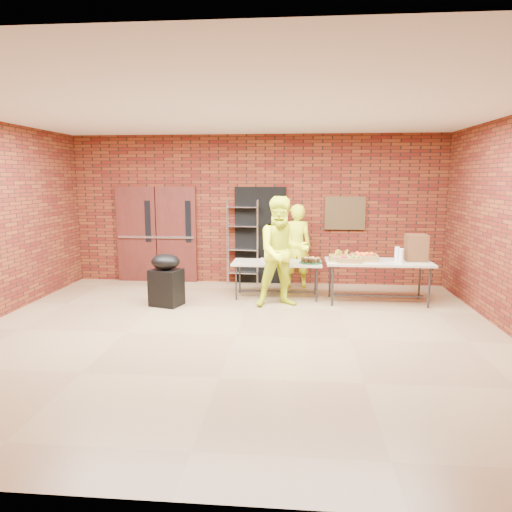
{
  "coord_description": "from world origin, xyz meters",
  "views": [
    {
      "loc": [
        0.84,
        -6.34,
        2.28
      ],
      "look_at": [
        0.18,
        1.4,
        0.95
      ],
      "focal_mm": 32.0,
      "sensor_mm": 36.0,
      "label": 1
    }
  ],
  "objects_px": {
    "table_right": "(378,265)",
    "wire_rack": "(243,243)",
    "volunteer_woman": "(296,246)",
    "table_left": "(277,265)",
    "volunteer_man": "(282,252)",
    "coffee_dispenser": "(416,248)",
    "covered_grill": "(166,280)"
  },
  "relations": [
    {
      "from": "table_right",
      "to": "volunteer_man",
      "type": "distance_m",
      "value": 1.81
    },
    {
      "from": "table_right",
      "to": "volunteer_man",
      "type": "height_order",
      "value": "volunteer_man"
    },
    {
      "from": "volunteer_woman",
      "to": "wire_rack",
      "type": "bearing_deg",
      "value": -18.73
    },
    {
      "from": "table_right",
      "to": "wire_rack",
      "type": "bearing_deg",
      "value": 154.19
    },
    {
      "from": "table_left",
      "to": "table_right",
      "type": "distance_m",
      "value": 1.88
    },
    {
      "from": "table_left",
      "to": "table_right",
      "type": "relative_size",
      "value": 0.89
    },
    {
      "from": "table_left",
      "to": "coffee_dispenser",
      "type": "xyz_separation_m",
      "value": [
        2.55,
        -0.13,
        0.39
      ]
    },
    {
      "from": "wire_rack",
      "to": "table_right",
      "type": "relative_size",
      "value": 0.96
    },
    {
      "from": "table_right",
      "to": "covered_grill",
      "type": "bearing_deg",
      "value": -172.17
    },
    {
      "from": "covered_grill",
      "to": "volunteer_woman",
      "type": "height_order",
      "value": "volunteer_woman"
    },
    {
      "from": "table_left",
      "to": "volunteer_man",
      "type": "height_order",
      "value": "volunteer_man"
    },
    {
      "from": "volunteer_woman",
      "to": "volunteer_man",
      "type": "relative_size",
      "value": 0.89
    },
    {
      "from": "coffee_dispenser",
      "to": "volunteer_woman",
      "type": "bearing_deg",
      "value": 156.5
    },
    {
      "from": "wire_rack",
      "to": "volunteer_man",
      "type": "xyz_separation_m",
      "value": [
        0.9,
        -1.66,
        0.07
      ]
    },
    {
      "from": "covered_grill",
      "to": "volunteer_woman",
      "type": "bearing_deg",
      "value": 50.34
    },
    {
      "from": "table_right",
      "to": "volunteer_woman",
      "type": "xyz_separation_m",
      "value": [
        -1.5,
        1.03,
        0.16
      ]
    },
    {
      "from": "wire_rack",
      "to": "volunteer_woman",
      "type": "height_order",
      "value": "wire_rack"
    },
    {
      "from": "table_left",
      "to": "coffee_dispenser",
      "type": "relative_size",
      "value": 3.48
    },
    {
      "from": "covered_grill",
      "to": "volunteer_man",
      "type": "distance_m",
      "value": 2.15
    },
    {
      "from": "wire_rack",
      "to": "volunteer_woman",
      "type": "distance_m",
      "value": 1.18
    },
    {
      "from": "volunteer_woman",
      "to": "volunteer_man",
      "type": "bearing_deg",
      "value": 73.65
    },
    {
      "from": "wire_rack",
      "to": "table_left",
      "type": "xyz_separation_m",
      "value": [
        0.79,
        -1.07,
        -0.27
      ]
    },
    {
      "from": "volunteer_woman",
      "to": "volunteer_man",
      "type": "height_order",
      "value": "volunteer_man"
    },
    {
      "from": "coffee_dispenser",
      "to": "volunteer_woman",
      "type": "height_order",
      "value": "volunteer_woman"
    },
    {
      "from": "coffee_dispenser",
      "to": "volunteer_man",
      "type": "bearing_deg",
      "value": -169.45
    },
    {
      "from": "coffee_dispenser",
      "to": "volunteer_man",
      "type": "height_order",
      "value": "volunteer_man"
    },
    {
      "from": "table_right",
      "to": "volunteer_man",
      "type": "bearing_deg",
      "value": -168.02
    },
    {
      "from": "volunteer_man",
      "to": "table_right",
      "type": "bearing_deg",
      "value": -3.45
    },
    {
      "from": "table_left",
      "to": "coffee_dispenser",
      "type": "distance_m",
      "value": 2.58
    },
    {
      "from": "volunteer_man",
      "to": "volunteer_woman",
      "type": "bearing_deg",
      "value": 64.66
    },
    {
      "from": "table_left",
      "to": "wire_rack",
      "type": "bearing_deg",
      "value": 126.64
    },
    {
      "from": "wire_rack",
      "to": "table_left",
      "type": "distance_m",
      "value": 1.36
    }
  ]
}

